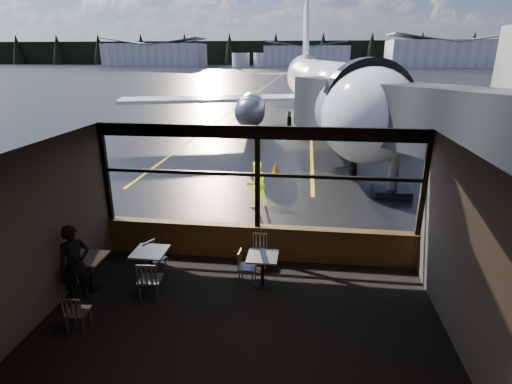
% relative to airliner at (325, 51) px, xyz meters
% --- Properties ---
extents(ground_plane, '(520.00, 520.00, 0.00)m').
position_rel_airliner_xyz_m(ground_plane, '(-2.18, 100.26, -5.31)').
color(ground_plane, black).
rests_on(ground_plane, ground).
extents(carpet_floor, '(8.00, 6.00, 0.01)m').
position_rel_airliner_xyz_m(carpet_floor, '(-2.18, -22.74, -5.30)').
color(carpet_floor, black).
rests_on(carpet_floor, ground).
extents(ceiling, '(8.00, 6.00, 0.04)m').
position_rel_airliner_xyz_m(ceiling, '(-2.18, -22.74, -1.81)').
color(ceiling, '#38332D').
rests_on(ceiling, ground).
extents(wall_left, '(0.04, 6.00, 3.50)m').
position_rel_airliner_xyz_m(wall_left, '(-6.18, -22.74, -3.56)').
color(wall_left, '#524842').
rests_on(wall_left, ground).
extents(wall_right, '(0.04, 6.00, 3.50)m').
position_rel_airliner_xyz_m(wall_right, '(1.82, -22.74, -3.56)').
color(wall_right, '#524842').
rests_on(wall_right, ground).
extents(wall_back, '(8.00, 0.04, 3.50)m').
position_rel_airliner_xyz_m(wall_back, '(-2.18, -25.74, -3.56)').
color(wall_back, '#524842').
rests_on(wall_back, ground).
extents(window_sill, '(8.00, 0.28, 0.90)m').
position_rel_airliner_xyz_m(window_sill, '(-2.18, -19.74, -4.86)').
color(window_sill, '#4A3016').
rests_on(window_sill, ground).
extents(window_header, '(8.00, 0.18, 0.30)m').
position_rel_airliner_xyz_m(window_header, '(-2.18, -19.74, -1.96)').
color(window_header, black).
rests_on(window_header, ground).
extents(mullion_left, '(0.12, 0.12, 2.60)m').
position_rel_airliner_xyz_m(mullion_left, '(-6.13, -19.74, -3.11)').
color(mullion_left, black).
rests_on(mullion_left, ground).
extents(mullion_centre, '(0.12, 0.12, 2.60)m').
position_rel_airliner_xyz_m(mullion_centre, '(-2.18, -19.74, -3.11)').
color(mullion_centre, black).
rests_on(mullion_centre, ground).
extents(mullion_right, '(0.12, 0.12, 2.60)m').
position_rel_airliner_xyz_m(mullion_right, '(1.77, -19.74, -3.11)').
color(mullion_right, black).
rests_on(mullion_right, ground).
extents(window_transom, '(8.00, 0.10, 0.08)m').
position_rel_airliner_xyz_m(window_transom, '(-2.18, -19.74, -3.01)').
color(window_transom, black).
rests_on(window_transom, ground).
extents(airliner, '(32.18, 37.38, 10.61)m').
position_rel_airliner_xyz_m(airliner, '(0.00, 0.00, 0.00)').
color(airliner, white).
rests_on(airliner, ground_plane).
extents(jet_bridge, '(8.30, 10.14, 4.43)m').
position_rel_airliner_xyz_m(jet_bridge, '(1.42, -14.24, -3.09)').
color(jet_bridge, '#2E2E31').
rests_on(jet_bridge, ground_plane).
extents(cafe_table_near, '(0.69, 0.69, 0.76)m').
position_rel_airliner_xyz_m(cafe_table_near, '(-1.90, -21.01, -4.93)').
color(cafe_table_near, '#A9A49C').
rests_on(cafe_table_near, carpet_floor).
extents(cafe_table_mid, '(0.75, 0.75, 0.82)m').
position_rel_airliner_xyz_m(cafe_table_mid, '(-4.49, -21.22, -4.90)').
color(cafe_table_mid, gray).
rests_on(cafe_table_mid, carpet_floor).
extents(cafe_table_left, '(0.73, 0.73, 0.81)m').
position_rel_airliner_xyz_m(cafe_table_left, '(-5.78, -21.66, -4.90)').
color(cafe_table_left, gray).
rests_on(cafe_table_left, carpet_floor).
extents(chair_near_w, '(0.47, 0.47, 0.82)m').
position_rel_airliner_xyz_m(chair_near_w, '(-2.27, -20.97, -4.90)').
color(chair_near_w, '#B8B2A6').
rests_on(chair_near_w, carpet_floor).
extents(chair_near_n, '(0.46, 0.46, 0.84)m').
position_rel_airliner_xyz_m(chair_near_n, '(-2.09, -20.14, -4.89)').
color(chair_near_n, '#AAA699').
rests_on(chair_near_n, carpet_floor).
extents(chair_mid_s, '(0.57, 0.57, 0.97)m').
position_rel_airliner_xyz_m(chair_mid_s, '(-4.25, -21.88, -4.82)').
color(chair_mid_s, '#B3AEA1').
rests_on(chair_mid_s, carpet_floor).
extents(chair_mid_w, '(0.63, 0.63, 0.85)m').
position_rel_airliner_xyz_m(chair_mid_w, '(-4.52, -20.87, -4.88)').
color(chair_mid_w, '#B8B4A6').
rests_on(chair_mid_w, carpet_floor).
extents(chair_left_s, '(0.49, 0.49, 0.83)m').
position_rel_airliner_xyz_m(chair_left_s, '(-5.25, -23.07, -4.89)').
color(chair_left_s, '#BBB6A8').
rests_on(chair_left_s, carpet_floor).
extents(passenger, '(0.75, 0.74, 1.75)m').
position_rel_airliner_xyz_m(passenger, '(-5.80, -22.10, -4.43)').
color(passenger, black).
rests_on(passenger, carpet_floor).
extents(ground_crew, '(1.01, 0.97, 1.64)m').
position_rel_airliner_xyz_m(ground_crew, '(-2.69, -15.91, -4.49)').
color(ground_crew, '#BFF219').
rests_on(ground_crew, ground_plane).
extents(cone_nose, '(0.39, 0.39, 0.54)m').
position_rel_airliner_xyz_m(cone_nose, '(-2.32, -11.86, -5.04)').
color(cone_nose, '#FF5808').
rests_on(cone_nose, ground_plane).
extents(hangar_left, '(45.00, 18.00, 11.00)m').
position_rel_airliner_xyz_m(hangar_left, '(-72.18, 160.26, 0.19)').
color(hangar_left, silver).
rests_on(hangar_left, ground_plane).
extents(hangar_mid, '(38.00, 15.00, 10.00)m').
position_rel_airliner_xyz_m(hangar_mid, '(-2.18, 165.26, -0.31)').
color(hangar_mid, silver).
rests_on(hangar_mid, ground_plane).
extents(hangar_right, '(50.00, 20.00, 12.00)m').
position_rel_airliner_xyz_m(hangar_right, '(57.82, 158.26, 0.69)').
color(hangar_right, silver).
rests_on(hangar_right, ground_plane).
extents(fuel_tank_a, '(8.00, 8.00, 6.00)m').
position_rel_airliner_xyz_m(fuel_tank_a, '(-32.18, 162.26, -2.31)').
color(fuel_tank_a, silver).
rests_on(fuel_tank_a, ground_plane).
extents(fuel_tank_b, '(8.00, 8.00, 6.00)m').
position_rel_airliner_xyz_m(fuel_tank_b, '(-22.18, 162.26, -2.31)').
color(fuel_tank_b, silver).
rests_on(fuel_tank_b, ground_plane).
extents(fuel_tank_c, '(8.00, 8.00, 6.00)m').
position_rel_airliner_xyz_m(fuel_tank_c, '(-12.18, 162.26, -2.31)').
color(fuel_tank_c, silver).
rests_on(fuel_tank_c, ground_plane).
extents(treeline, '(360.00, 3.00, 12.00)m').
position_rel_airliner_xyz_m(treeline, '(-2.18, 190.26, 0.69)').
color(treeline, black).
rests_on(treeline, ground_plane).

